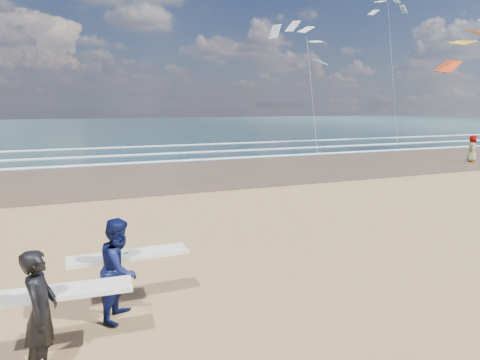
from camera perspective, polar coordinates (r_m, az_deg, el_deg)
name	(u,v)px	position (r m, az deg, el deg)	size (l,w,h in m)	color
wet_sand_strip	(385,160)	(31.63, 18.77, 2.54)	(220.00, 12.00, 0.01)	#473526
ocean	(185,126)	(80.48, -7.30, 7.19)	(220.00, 100.00, 0.02)	#183035
foam_breakers	(309,147)	(39.76, 9.25, 4.43)	(220.00, 11.70, 0.05)	white
surfer_near	(43,310)	(6.91, -24.79, -15.50)	(2.23, 1.06, 1.86)	black
surfer_far	(121,267)	(8.12, -15.63, -11.17)	(2.20, 1.18, 1.85)	#0A113D
beachgoer_0	(472,149)	(32.89, 28.58, 3.70)	(0.88, 0.57, 1.81)	brown
kite_1	(310,75)	(36.85, 9.34, 13.60)	(5.83, 4.74, 11.25)	slate
kite_5	(392,60)	(52.05, 19.58, 14.89)	(5.12, 4.66, 16.73)	slate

